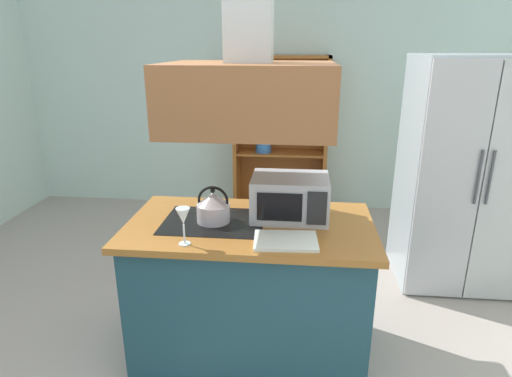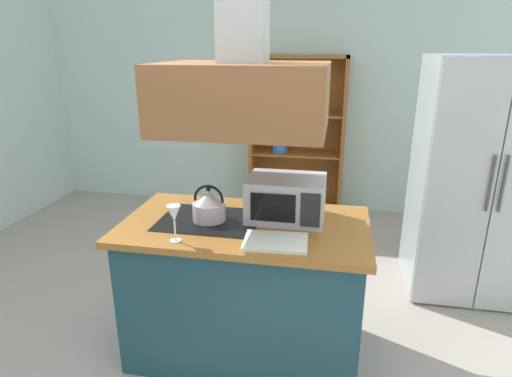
{
  "view_description": "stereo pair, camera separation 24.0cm",
  "coord_description": "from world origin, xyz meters",
  "px_view_note": "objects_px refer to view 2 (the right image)",
  "views": [
    {
      "loc": [
        0.33,
        -2.09,
        1.91
      ],
      "look_at": [
        0.06,
        0.58,
        1.0
      ],
      "focal_mm": 29.97,
      "sensor_mm": 36.0,
      "label": 1
    },
    {
      "loc": [
        0.57,
        -2.06,
        1.91
      ],
      "look_at": [
        0.06,
        0.58,
        1.0
      ],
      "focal_mm": 29.97,
      "sensor_mm": 36.0,
      "label": 2
    }
  ],
  "objects_px": {
    "refrigerator": "(478,180)",
    "cutting_board": "(276,242)",
    "microwave": "(286,198)",
    "wine_glass_on_counter": "(174,215)",
    "dish_cabinet": "(297,146)",
    "kettle": "(209,206)"
  },
  "relations": [
    {
      "from": "dish_cabinet",
      "to": "wine_glass_on_counter",
      "type": "height_order",
      "value": "dish_cabinet"
    },
    {
      "from": "dish_cabinet",
      "to": "wine_glass_on_counter",
      "type": "distance_m",
      "value": 2.9
    },
    {
      "from": "microwave",
      "to": "kettle",
      "type": "bearing_deg",
      "value": -165.65
    },
    {
      "from": "dish_cabinet",
      "to": "microwave",
      "type": "xyz_separation_m",
      "value": [
        0.17,
        -2.43,
        0.23
      ]
    },
    {
      "from": "dish_cabinet",
      "to": "cutting_board",
      "type": "distance_m",
      "value": 2.8
    },
    {
      "from": "refrigerator",
      "to": "dish_cabinet",
      "type": "xyz_separation_m",
      "value": [
        -1.53,
        1.44,
        -0.13
      ]
    },
    {
      "from": "cutting_board",
      "to": "wine_glass_on_counter",
      "type": "distance_m",
      "value": 0.56
    },
    {
      "from": "dish_cabinet",
      "to": "kettle",
      "type": "bearing_deg",
      "value": -96.27
    },
    {
      "from": "refrigerator",
      "to": "cutting_board",
      "type": "height_order",
      "value": "refrigerator"
    },
    {
      "from": "refrigerator",
      "to": "cutting_board",
      "type": "distance_m",
      "value": 1.92
    },
    {
      "from": "refrigerator",
      "to": "wine_glass_on_counter",
      "type": "xyz_separation_m",
      "value": [
        -1.91,
        -1.42,
        0.13
      ]
    },
    {
      "from": "kettle",
      "to": "cutting_board",
      "type": "xyz_separation_m",
      "value": [
        0.44,
        -0.24,
        -0.08
      ]
    },
    {
      "from": "microwave",
      "to": "refrigerator",
      "type": "bearing_deg",
      "value": 35.97
    },
    {
      "from": "cutting_board",
      "to": "microwave",
      "type": "relative_size",
      "value": 0.74
    },
    {
      "from": "kettle",
      "to": "microwave",
      "type": "xyz_separation_m",
      "value": [
        0.45,
        0.12,
        0.04
      ]
    },
    {
      "from": "cutting_board",
      "to": "kettle",
      "type": "bearing_deg",
      "value": 151.44
    },
    {
      "from": "microwave",
      "to": "dish_cabinet",
      "type": "bearing_deg",
      "value": 94.02
    },
    {
      "from": "microwave",
      "to": "wine_glass_on_counter",
      "type": "relative_size",
      "value": 2.23
    },
    {
      "from": "refrigerator",
      "to": "dish_cabinet",
      "type": "distance_m",
      "value": 2.11
    },
    {
      "from": "kettle",
      "to": "wine_glass_on_counter",
      "type": "height_order",
      "value": "kettle"
    },
    {
      "from": "microwave",
      "to": "wine_glass_on_counter",
      "type": "xyz_separation_m",
      "value": [
        -0.55,
        -0.43,
        0.02
      ]
    },
    {
      "from": "dish_cabinet",
      "to": "kettle",
      "type": "distance_m",
      "value": 2.57
    }
  ]
}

